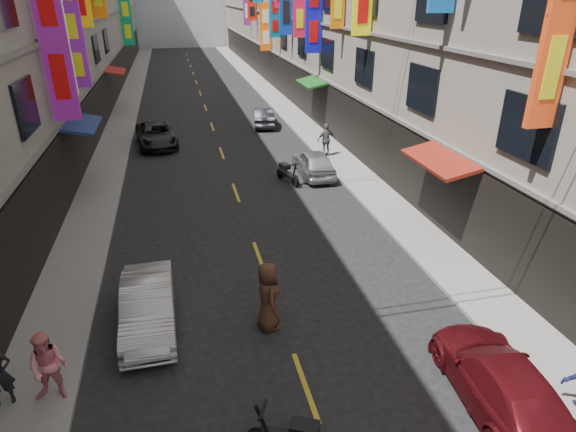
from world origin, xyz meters
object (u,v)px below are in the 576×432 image
car_right_near (501,382)px  car_right_far (264,117)px  car_left_mid (148,306)px  pedestrian_rfar (326,140)px  car_left_far (156,135)px  car_right_mid (314,163)px  pedestrian_lfar (48,367)px  scooter_far_right (287,173)px  pedestrian_crossing (268,297)px

car_right_near → car_right_far: car_right_near is taller
car_left_mid → pedestrian_rfar: pedestrian_rfar is taller
car_left_mid → car_left_far: 17.22m
car_right_mid → pedestrian_lfar: size_ratio=2.23×
car_left_mid → scooter_far_right: bearing=57.0°
car_right_mid → pedestrian_rfar: pedestrian_rfar is taller
car_right_far → pedestrian_lfar: 24.20m
car_right_far → pedestrian_crossing: 21.40m
car_right_near → pedestrian_rfar: pedestrian_rfar is taller
scooter_far_right → car_right_far: size_ratio=0.48×
car_left_far → pedestrian_rfar: bearing=-33.1°
car_right_mid → car_left_far: bearing=-41.7°
pedestrian_lfar → scooter_far_right: bearing=65.7°
pedestrian_lfar → car_right_far: bearing=78.1°
scooter_far_right → pedestrian_lfar: bearing=36.9°
car_left_far → car_right_near: size_ratio=1.07×
pedestrian_lfar → pedestrian_crossing: (5.01, 1.48, 0.00)m
car_right_near → pedestrian_lfar: size_ratio=2.55×
car_right_far → pedestrian_crossing: bearing=87.9°
car_left_far → car_right_mid: 10.20m
car_right_mid → pedestrian_rfar: (1.40, 2.46, 0.37)m
scooter_far_right → pedestrian_crossing: bearing=54.9°
car_left_far → car_right_far: size_ratio=1.26×
pedestrian_crossing → car_left_far: bearing=6.3°
car_right_near → scooter_far_right: bearing=-78.9°
pedestrian_rfar → car_left_mid: bearing=45.4°
car_right_mid → car_right_far: size_ratio=1.03×
car_left_mid → pedestrian_rfar: bearing=54.2°
scooter_far_right → car_left_mid: 11.36m
scooter_far_right → car_right_mid: size_ratio=0.47×
car_left_mid → car_right_far: bearing=70.2°
car_right_far → scooter_far_right: bearing=93.5°
car_left_mid → car_right_mid: car_right_mid is taller
pedestrian_rfar → car_left_far: bearing=-36.3°
car_right_far → pedestrian_lfar: pedestrian_lfar is taller
pedestrian_crossing → pedestrian_lfar: bearing=103.0°
pedestrian_rfar → pedestrian_crossing: bearing=57.1°
car_left_mid → car_right_mid: (7.48, 10.32, 0.01)m
pedestrian_rfar → pedestrian_crossing: 14.74m
car_right_near → pedestrian_lfar: pedestrian_lfar is taller
car_right_near → car_right_far: bearing=-83.3°
scooter_far_right → car_right_mid: (1.46, 0.69, 0.19)m
car_left_far → pedestrian_crossing: 18.27m
scooter_far_right → car_right_far: car_right_far is taller
car_left_far → car_right_mid: bearing=-49.1°
car_left_far → car_right_far: 7.56m
car_right_mid → car_right_far: (-0.60, 9.96, -0.04)m
scooter_far_right → pedestrian_rfar: 4.29m
car_right_mid → pedestrian_lfar: 15.71m
car_right_far → pedestrian_lfar: size_ratio=2.17×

